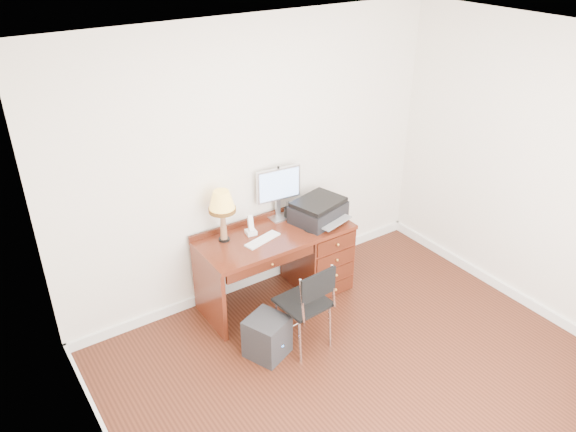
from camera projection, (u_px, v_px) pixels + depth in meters
ground at (367, 381)px, 4.66m from camera, size 4.00×4.00×0.00m
room_shell at (321, 335)px, 5.10m from camera, size 4.00×4.00×4.00m
desk at (302, 253)px, 5.65m from camera, size 1.50×0.67×0.75m
monitor at (278, 187)px, 5.44m from camera, size 0.46×0.17×0.53m
keyboard at (263, 240)px, 5.20m from camera, size 0.39×0.20×0.01m
mouse_pad at (315, 227)px, 5.40m from camera, size 0.23×0.23×0.05m
printer at (318, 210)px, 5.50m from camera, size 0.58×0.50×0.22m
leg_lamp at (222, 205)px, 5.03m from camera, size 0.25×0.25×0.51m
phone at (251, 229)px, 5.28m from camera, size 0.11×0.11×0.20m
pen_cup at (288, 213)px, 5.57m from camera, size 0.09×0.09×0.11m
chair at (308, 300)px, 4.79m from camera, size 0.43×0.43×0.85m
equipment_box at (267, 337)px, 4.87m from camera, size 0.42×0.42×0.38m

